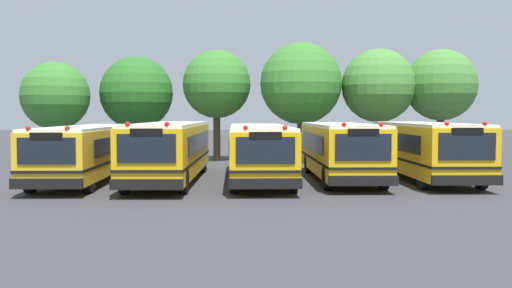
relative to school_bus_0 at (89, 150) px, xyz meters
name	(u,v)px	position (x,y,z in m)	size (l,w,h in m)	color
ground_plane	(258,180)	(7.40, -0.20, -1.33)	(160.00, 160.00, 0.00)	#38383D
school_bus_0	(89,150)	(0.00, 0.00, 0.00)	(2.64, 11.56, 2.51)	yellow
school_bus_1	(170,149)	(3.61, -0.39, 0.07)	(2.61, 11.30, 2.66)	yellow
school_bus_2	(259,150)	(7.46, -0.07, 0.01)	(2.77, 11.56, 2.53)	yellow
school_bus_3	(340,149)	(11.06, -0.09, 0.05)	(2.60, 9.88, 2.62)	yellow
school_bus_4	(426,148)	(14.82, -0.10, 0.07)	(2.66, 9.68, 2.65)	yellow
tree_0	(54,95)	(-4.66, 9.38, 2.71)	(4.07, 4.07, 6.03)	#4C3823
tree_1	(136,92)	(-0.11, 11.16, 2.95)	(4.58, 4.58, 6.52)	#4C3823
tree_2	(215,82)	(4.96, 10.50, 3.53)	(4.22, 4.22, 6.87)	#4C3823
tree_3	(299,83)	(10.02, 9.46, 3.44)	(4.93, 4.93, 7.22)	#4C3823
tree_4	(377,86)	(14.81, 9.58, 3.29)	(4.46, 4.46, 6.87)	#4C3823
tree_5	(440,84)	(18.66, 9.63, 3.37)	(4.35, 4.35, 6.86)	#4C3823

